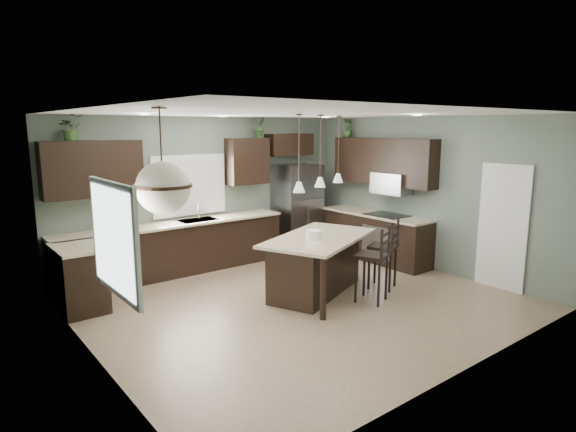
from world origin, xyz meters
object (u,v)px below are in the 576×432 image
at_px(refrigerator, 297,208).
at_px(bar_stool_right, 383,254).
at_px(bar_stool_center, 372,264).
at_px(plant_back_left, 71,127).
at_px(kitchen_island, 319,265).
at_px(serving_dish, 314,235).

height_order(refrigerator, bar_stool_right, refrigerator).
bearing_deg(bar_stool_center, plant_back_left, 112.74).
relative_size(bar_stool_center, bar_stool_right, 1.03).
bearing_deg(bar_stool_center, refrigerator, 48.11).
bearing_deg(kitchen_island, refrigerator, 35.21).
relative_size(refrigerator, bar_stool_center, 1.57).
bearing_deg(plant_back_left, kitchen_island, -40.15).
height_order(refrigerator, kitchen_island, refrigerator).
distance_m(kitchen_island, bar_stool_right, 1.09).
distance_m(bar_stool_right, plant_back_left, 5.28).
bearing_deg(plant_back_left, serving_dish, -42.89).
bearing_deg(bar_stool_right, kitchen_island, 129.57).
relative_size(serving_dish, bar_stool_right, 0.21).
relative_size(bar_stool_center, plant_back_left, 2.89).
xyz_separation_m(refrigerator, bar_stool_right, (-0.46, -2.78, -0.35)).
distance_m(refrigerator, kitchen_island, 2.78).
distance_m(refrigerator, serving_dish, 2.91).
bearing_deg(refrigerator, bar_stool_right, -99.39).
height_order(kitchen_island, plant_back_left, plant_back_left).
height_order(kitchen_island, bar_stool_center, bar_stool_center).
relative_size(bar_stool_right, plant_back_left, 2.81).
bearing_deg(serving_dish, kitchen_island, 23.02).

